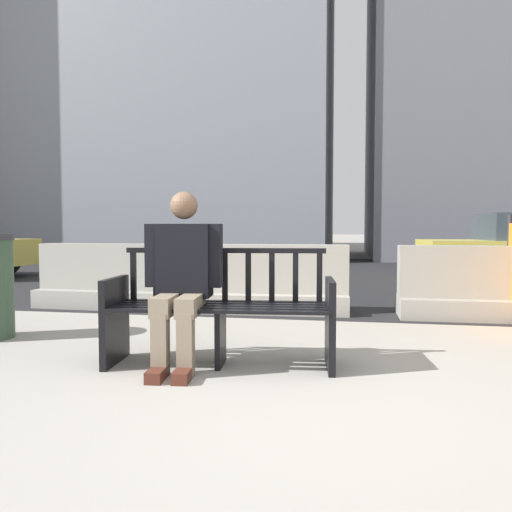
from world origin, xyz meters
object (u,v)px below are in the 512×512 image
object	(u,v)px
street_bench	(221,313)
jersey_barrier_left	(114,282)
jersey_barrier_right	(488,289)
jersey_barrier_centre	(267,285)
seated_person	(182,275)

from	to	relation	value
street_bench	jersey_barrier_left	world-z (taller)	street_bench
street_bench	jersey_barrier_right	world-z (taller)	street_bench
jersey_barrier_centre	jersey_barrier_left	size ratio (longest dim) A/B	1.00
jersey_barrier_centre	jersey_barrier_right	world-z (taller)	same
jersey_barrier_left	jersey_barrier_right	size ratio (longest dim) A/B	1.01
jersey_barrier_left	jersey_barrier_right	xyz separation A→B (m)	(4.63, -0.03, 0.00)
street_bench	jersey_barrier_right	bearing A→B (deg)	43.77
jersey_barrier_centre	jersey_barrier_right	size ratio (longest dim) A/B	1.01
jersey_barrier_centre	jersey_barrier_left	bearing A→B (deg)	-179.59
seated_person	jersey_barrier_right	distance (m)	3.79
street_bench	jersey_barrier_left	distance (m)	3.22
street_bench	seated_person	size ratio (longest dim) A/B	1.32
seated_person	jersey_barrier_right	world-z (taller)	seated_person
seated_person	jersey_barrier_left	distance (m)	3.14
jersey_barrier_centre	jersey_barrier_left	world-z (taller)	same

